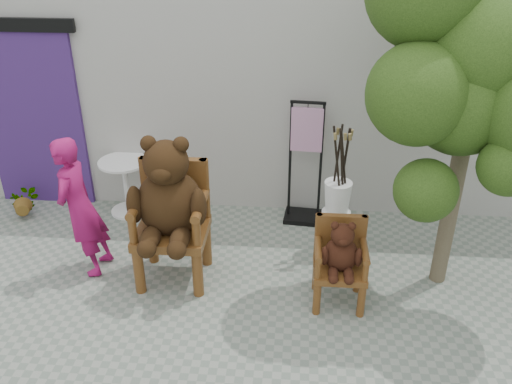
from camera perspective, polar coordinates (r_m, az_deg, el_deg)
ground_plane at (r=4.86m, az=0.90°, el=-17.02°), size 60.00×60.00×0.00m
back_wall at (r=6.81m, az=2.78°, el=11.49°), size 9.00×1.00×3.00m
doorway at (r=7.18m, az=-22.37°, el=7.45°), size 1.40×0.11×2.33m
chair_big at (r=5.32m, az=-9.09°, el=-1.11°), size 0.77×0.82×1.57m
chair_small at (r=5.17m, az=8.90°, el=-6.54°), size 0.50×0.49×0.91m
person at (r=5.73m, az=-18.05°, el=-1.60°), size 0.39×0.56×1.48m
cafe_table at (r=6.83m, az=-13.59°, el=1.19°), size 0.60×0.60×0.70m
display_stand at (r=6.44m, az=5.15°, el=1.63°), size 0.48×0.39×1.51m
stool_bucket at (r=5.92m, az=8.59°, el=-0.49°), size 0.32×0.32×1.45m
tree at (r=4.94m, az=21.31°, el=12.62°), size 1.94×1.74×3.34m
potted_plant at (r=7.29m, az=-23.23°, el=-0.91°), size 0.42×0.40×0.37m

